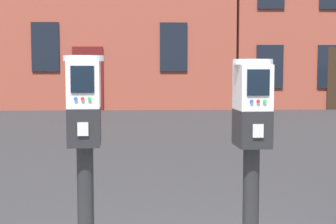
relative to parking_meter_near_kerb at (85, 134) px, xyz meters
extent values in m
cylinder|color=black|center=(0.00, 0.00, -0.50)|extent=(0.09, 0.09, 0.87)
cube|color=black|center=(0.00, 0.00, 0.04)|extent=(0.18, 0.25, 0.20)
cube|color=#A5A8AD|center=(0.01, -0.12, 0.04)|extent=(0.06, 0.02, 0.07)
cube|color=#B7BABF|center=(0.00, 0.00, 0.27)|extent=(0.18, 0.24, 0.25)
cube|color=black|center=(0.01, -0.12, 0.30)|extent=(0.12, 0.01, 0.14)
cylinder|color=blue|center=(-0.03, -0.12, 0.20)|extent=(0.02, 0.01, 0.02)
cylinder|color=red|center=(0.01, -0.12, 0.20)|extent=(0.02, 0.01, 0.02)
cylinder|color=green|center=(0.04, -0.12, 0.20)|extent=(0.02, 0.01, 0.02)
cylinder|color=#B7BABF|center=(0.00, 0.00, 0.41)|extent=(0.23, 0.23, 0.03)
cylinder|color=black|center=(0.91, 0.00, -0.50)|extent=(0.09, 0.09, 0.86)
cube|color=black|center=(0.91, 0.00, 0.03)|extent=(0.18, 0.25, 0.20)
cube|color=#A5A8AD|center=(0.91, -0.12, 0.03)|extent=(0.06, 0.02, 0.07)
cube|color=#B7BABF|center=(0.91, 0.00, 0.25)|extent=(0.18, 0.24, 0.24)
cube|color=black|center=(0.91, -0.12, 0.28)|extent=(0.12, 0.01, 0.14)
cylinder|color=blue|center=(0.88, -0.12, 0.18)|extent=(0.02, 0.01, 0.02)
cylinder|color=red|center=(0.91, -0.12, 0.18)|extent=(0.02, 0.01, 0.02)
cylinder|color=green|center=(0.95, -0.12, 0.18)|extent=(0.02, 0.01, 0.02)
cylinder|color=#B7BABF|center=(0.91, 0.00, 0.39)|extent=(0.23, 0.23, 0.03)
cube|color=black|center=(-2.97, 14.31, 1.01)|extent=(0.90, 0.06, 1.60)
cube|color=black|center=(1.22, 14.31, 1.01)|extent=(0.90, 0.06, 1.60)
cube|color=#591414|center=(-1.60, 14.31, -0.02)|extent=(1.00, 0.07, 2.10)
cube|color=black|center=(4.43, 14.31, 0.37)|extent=(0.90, 0.06, 1.44)
cube|color=black|center=(6.50, 14.31, 0.37)|extent=(0.90, 0.06, 1.44)
camera|label=1|loc=(0.34, -2.77, 0.36)|focal=55.18mm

